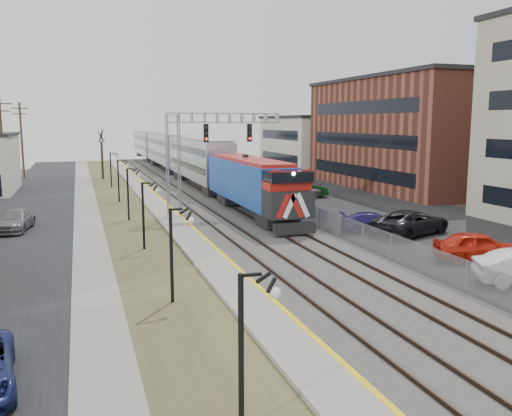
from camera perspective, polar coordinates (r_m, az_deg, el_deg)
name	(u,v)px	position (r m, az deg, el deg)	size (l,w,h in m)	color
ground	(350,374)	(17.16, 9.91, -16.82)	(160.00, 160.00, 0.00)	#473D2D
street_west	(30,211)	(49.30, -22.66, -0.32)	(7.00, 120.00, 0.04)	black
sidewalk	(86,208)	(49.13, -17.43, -0.04)	(2.00, 120.00, 0.08)	gray
grass_median	(122,207)	(49.24, -13.94, 0.12)	(4.00, 120.00, 0.06)	#444A27
platform	(156,204)	(49.53, -10.49, 0.39)	(2.00, 120.00, 0.24)	gray
ballast_bed	(210,202)	(50.42, -4.85, 0.64)	(8.00, 120.00, 0.20)	#595651
parking_lot	(328,197)	(54.42, 7.54, 1.13)	(16.00, 120.00, 0.04)	black
platform_edge	(166,202)	(49.63, -9.49, 0.58)	(0.24, 120.00, 0.01)	gold
track_near	(189,201)	(49.98, -7.08, 0.73)	(1.58, 120.00, 0.15)	#2D2119
track_far	(226,199)	(50.76, -3.21, 0.92)	(1.58, 120.00, 0.15)	#2D2119
train	(175,155)	(77.16, -8.50, 5.59)	(3.00, 85.85, 5.33)	#13409D
signal_gantry	(195,146)	(42.48, -6.43, 6.49)	(9.00, 1.07, 8.15)	gray
lampposts	(143,216)	(32.49, -11.84, -0.79)	(0.14, 62.14, 4.00)	black
fence	(253,193)	(51.44, -0.30, 1.63)	(0.04, 120.00, 1.60)	gray
buildings_east	(474,134)	(58.33, 21.96, 7.29)	(16.00, 76.00, 15.00)	#A79E87
bare_trees	(18,176)	(52.95, -23.78, 3.14)	(12.30, 42.30, 5.95)	#382D23
car_lot_a	(479,247)	(31.42, 22.44, -3.85)	(1.90, 4.73, 1.61)	red
car_lot_c	(411,223)	(37.41, 16.02, -1.50)	(2.73, 5.91, 1.64)	black
car_lot_d	(374,223)	(37.63, 12.33, -1.54)	(1.86, 4.58, 1.33)	#1C1753
car_lot_e	(298,190)	(53.63, 4.42, 1.93)	(1.94, 4.83, 1.64)	slate
car_lot_f	(302,190)	(53.86, 4.91, 1.95)	(1.74, 4.98, 1.64)	#0B3914
car_street_b	(15,221)	(40.86, -24.07, -1.23)	(2.00, 4.93, 1.43)	slate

